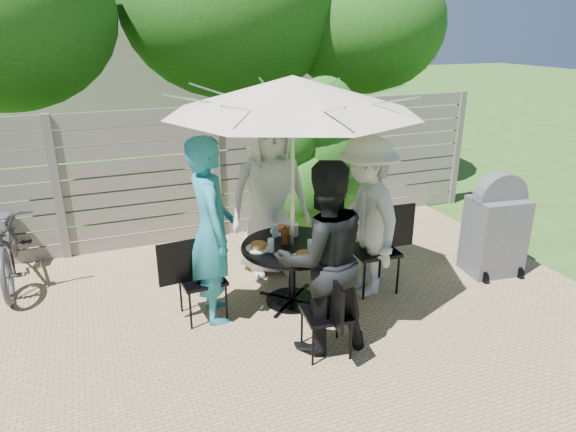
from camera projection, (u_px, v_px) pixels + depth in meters
name	position (u px, v px, depth m)	size (l,w,h in m)	color
backyard_envelope	(145.00, 34.00, 12.78)	(60.00, 60.00, 5.00)	#30591B
patio_table	(292.00, 263.00, 5.38)	(1.10, 1.10, 0.69)	black
umbrella	(293.00, 94.00, 4.77)	(2.59, 2.59, 2.38)	silver
chair_back	(267.00, 246.00, 6.31)	(0.44, 0.64, 0.88)	black
person_back	(269.00, 196.00, 5.95)	(0.94, 0.61, 1.92)	silver
chair_left	(202.00, 295.00, 5.17)	(0.65, 0.46, 0.88)	black
person_left	(211.00, 231.00, 4.97)	(0.69, 0.45, 1.88)	teal
chair_front	(326.00, 330.00, 4.60)	(0.45, 0.63, 0.84)	black
person_front	(323.00, 259.00, 4.49)	(0.87, 0.68, 1.79)	black
chair_right	(374.00, 266.00, 5.72)	(0.72, 0.50, 0.98)	black
person_right	(366.00, 217.00, 5.48)	(1.15, 0.66, 1.78)	beige
plate_back	(282.00, 230.00, 5.62)	(0.26, 0.26, 0.06)	white
plate_left	(259.00, 247.00, 5.19)	(0.26, 0.26, 0.06)	white
plate_front	(304.00, 256.00, 4.98)	(0.26, 0.26, 0.06)	white
plate_right	(325.00, 238.00, 5.40)	(0.26, 0.26, 0.06)	white
plate_extra	(319.00, 251.00, 5.08)	(0.24, 0.24, 0.06)	white
glass_back	(275.00, 230.00, 5.48)	(0.07, 0.07, 0.14)	silver
glass_left	(271.00, 245.00, 5.11)	(0.07, 0.07, 0.14)	silver
glass_front	(311.00, 247.00, 5.08)	(0.07, 0.07, 0.14)	silver
syrup_jug	(285.00, 236.00, 5.30)	(0.09, 0.09, 0.16)	#59280C
coffee_cup	(294.00, 230.00, 5.51)	(0.08, 0.08, 0.12)	#C6B293
bicycle	(9.00, 240.00, 5.90)	(0.66, 1.89, 0.99)	#333338
bbq_grill	(495.00, 229.00, 6.02)	(0.66, 0.54, 1.25)	#535358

